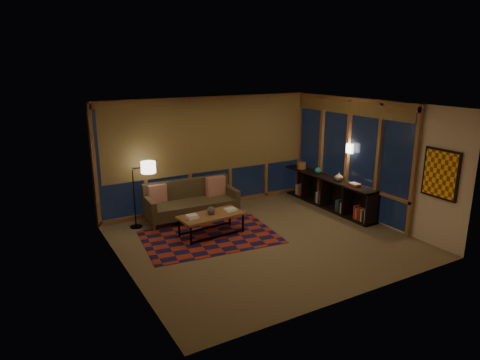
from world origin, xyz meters
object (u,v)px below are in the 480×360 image
floor_lamp (134,195)px  bookshelf (327,192)px  sofa (192,201)px  coffee_table (211,225)px

floor_lamp → bookshelf: (4.51, -0.98, -0.34)m
sofa → floor_lamp: 1.32m
sofa → bookshelf: 3.35m
coffee_table → floor_lamp: bearing=131.7°
sofa → floor_lamp: floor_lamp is taller
floor_lamp → bookshelf: 4.63m
sofa → coffee_table: bearing=-89.5°
sofa → bookshelf: sofa is taller
coffee_table → bookshelf: 3.28m
coffee_table → floor_lamp: floor_lamp is taller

